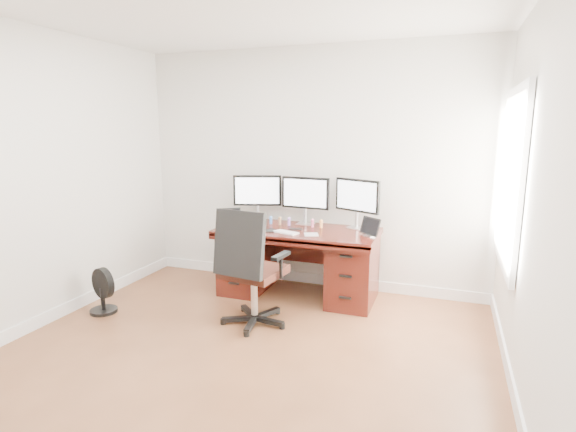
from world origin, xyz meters
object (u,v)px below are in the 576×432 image
(monitor_center, at_px, (305,195))
(office_chair, at_px, (251,288))
(floor_fan, at_px, (102,291))
(keyboard, at_px, (286,232))
(desk, at_px, (298,260))

(monitor_center, bearing_deg, office_chair, -93.84)
(office_chair, xyz_separation_m, floor_fan, (-1.52, -0.23, -0.15))
(floor_fan, distance_m, monitor_center, 2.32)
(office_chair, relative_size, floor_fan, 2.45)
(floor_fan, xyz_separation_m, keyboard, (1.63, 0.87, 0.54))
(monitor_center, height_order, keyboard, monitor_center)
(office_chair, bearing_deg, desk, 87.44)
(office_chair, height_order, monitor_center, monitor_center)
(monitor_center, bearing_deg, floor_fan, -136.67)
(desk, xyz_separation_m, office_chair, (-0.17, -0.88, -0.03))
(desk, distance_m, keyboard, 0.43)
(keyboard, bearing_deg, floor_fan, -132.68)
(keyboard, bearing_deg, desk, 96.48)
(floor_fan, bearing_deg, keyboard, 45.84)
(desk, xyz_separation_m, keyboard, (-0.05, -0.24, 0.36))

